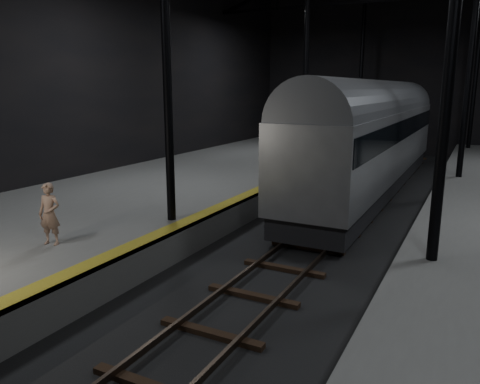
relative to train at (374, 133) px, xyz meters
The scene contains 6 objects.
ground 7.74m from the train, 90.00° to the right, with size 44.00×44.00×0.00m, color black.
platform_left 10.65m from the train, 136.33° to the right, with size 9.00×43.80×1.00m, color #585856.
tactile_strip 8.09m from the train, 114.42° to the right, with size 0.50×43.80×0.01m, color olive.
track 7.71m from the train, 90.00° to the right, with size 2.40×43.00×0.24m.
train is the anchor object (origin of this frame).
woman 15.51m from the train, 109.68° to the right, with size 0.60×0.39×1.64m, color #9F7961.
Camera 1 is at (4.59, -15.54, 5.03)m, focal length 35.00 mm.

